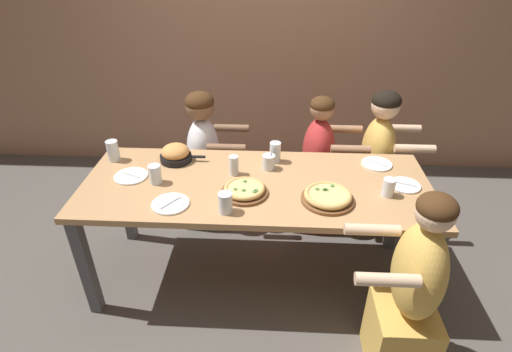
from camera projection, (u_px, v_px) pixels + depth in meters
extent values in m
plane|color=#514C47|center=(256.00, 274.00, 2.88)|extent=(18.00, 18.00, 0.00)
cube|color=#9E7056|center=(266.00, 0.00, 3.48)|extent=(10.00, 0.06, 3.20)
cube|color=tan|center=(256.00, 186.00, 2.48)|extent=(2.16, 0.84, 0.04)
cube|color=#4C4C51|center=(86.00, 267.00, 2.43)|extent=(0.07, 0.07, 0.74)
cube|color=#4C4C51|center=(426.00, 280.00, 2.34)|extent=(0.07, 0.07, 0.74)
cube|color=#4C4C51|center=(125.00, 199.00, 3.04)|extent=(0.07, 0.07, 0.74)
cube|color=#4C4C51|center=(396.00, 207.00, 2.95)|extent=(0.07, 0.07, 0.74)
cylinder|color=brown|center=(244.00, 192.00, 2.37)|extent=(0.28, 0.28, 0.02)
torus|color=tan|center=(244.00, 188.00, 2.36)|extent=(0.24, 0.24, 0.03)
cylinder|color=#E5C675|center=(244.00, 189.00, 2.36)|extent=(0.21, 0.21, 0.03)
cylinder|color=#4C7A3D|center=(245.00, 181.00, 2.40)|extent=(0.02, 0.02, 0.01)
cylinder|color=#4C7A3D|center=(235.00, 189.00, 2.33)|extent=(0.02, 0.02, 0.01)
cylinder|color=#4C7A3D|center=(254.00, 192.00, 2.31)|extent=(0.02, 0.02, 0.01)
cylinder|color=#4C7A3D|center=(244.00, 190.00, 2.32)|extent=(0.02, 0.02, 0.01)
cylinder|color=#4C7A3D|center=(256.00, 190.00, 2.32)|extent=(0.02, 0.02, 0.01)
cylinder|color=brown|center=(327.00, 199.00, 2.31)|extent=(0.31, 0.31, 0.02)
torus|color=tan|center=(328.00, 195.00, 2.29)|extent=(0.28, 0.28, 0.03)
cylinder|color=#E5C675|center=(328.00, 196.00, 2.29)|extent=(0.23, 0.23, 0.03)
cylinder|color=#4C7A3D|center=(332.00, 186.00, 2.35)|extent=(0.02, 0.02, 0.01)
cylinder|color=#4C7A3D|center=(317.00, 189.00, 2.32)|extent=(0.02, 0.02, 0.01)
cylinder|color=#4C7A3D|center=(326.00, 190.00, 2.32)|extent=(0.02, 0.02, 0.01)
cylinder|color=#4C7A3D|center=(324.00, 190.00, 2.32)|extent=(0.02, 0.02, 0.01)
cylinder|color=black|center=(176.00, 158.00, 2.70)|extent=(0.21, 0.21, 0.05)
cylinder|color=black|center=(198.00, 157.00, 2.69)|extent=(0.10, 0.02, 0.02)
ellipsoid|color=#D68E4C|center=(175.00, 152.00, 2.68)|extent=(0.19, 0.19, 0.10)
cylinder|color=white|center=(405.00, 185.00, 2.44)|extent=(0.19, 0.19, 0.01)
cube|color=#B7B7BC|center=(405.00, 184.00, 2.44)|extent=(0.13, 0.06, 0.01)
cylinder|color=white|center=(131.00, 176.00, 2.53)|extent=(0.21, 0.21, 0.01)
cube|color=#B7B7BC|center=(131.00, 175.00, 2.53)|extent=(0.14, 0.07, 0.01)
cylinder|color=white|center=(377.00, 164.00, 2.66)|extent=(0.20, 0.20, 0.01)
cube|color=#B7B7BC|center=(377.00, 163.00, 2.66)|extent=(0.11, 0.10, 0.01)
cylinder|color=white|center=(171.00, 204.00, 2.27)|extent=(0.22, 0.22, 0.01)
cube|color=#B7B7BC|center=(170.00, 203.00, 2.27)|extent=(0.10, 0.13, 0.01)
cylinder|color=silver|center=(269.00, 162.00, 2.60)|extent=(0.08, 0.08, 0.10)
cylinder|color=#1EA8DB|center=(269.00, 164.00, 2.61)|extent=(0.07, 0.07, 0.07)
cylinder|color=black|center=(272.00, 160.00, 2.59)|extent=(0.01, 0.01, 0.12)
cylinder|color=silver|center=(225.00, 203.00, 2.19)|extent=(0.08, 0.08, 0.12)
cylinder|color=black|center=(226.00, 207.00, 2.20)|extent=(0.07, 0.07, 0.07)
cylinder|color=silver|center=(113.00, 151.00, 2.68)|extent=(0.08, 0.08, 0.14)
cylinder|color=black|center=(114.00, 154.00, 2.70)|extent=(0.07, 0.07, 0.09)
cylinder|color=silver|center=(155.00, 174.00, 2.44)|extent=(0.08, 0.08, 0.12)
cylinder|color=silver|center=(234.00, 165.00, 2.53)|extent=(0.06, 0.06, 0.13)
cylinder|color=black|center=(234.00, 168.00, 2.54)|extent=(0.05, 0.05, 0.09)
cylinder|color=silver|center=(389.00, 187.00, 2.33)|extent=(0.07, 0.07, 0.11)
cylinder|color=silver|center=(388.00, 191.00, 2.34)|extent=(0.07, 0.07, 0.06)
cylinder|color=silver|center=(275.00, 152.00, 2.67)|extent=(0.07, 0.07, 0.14)
cube|color=silver|center=(207.00, 197.00, 3.34)|extent=(0.32, 0.34, 0.43)
ellipsoid|color=silver|center=(203.00, 148.00, 3.09)|extent=(0.24, 0.36, 0.49)
sphere|color=brown|center=(200.00, 106.00, 2.91)|extent=(0.21, 0.21, 0.21)
ellipsoid|color=#422814|center=(199.00, 102.00, 2.90)|extent=(0.21, 0.21, 0.15)
cylinder|color=brown|center=(231.00, 128.00, 3.18)|extent=(0.28, 0.06, 0.06)
cylinder|color=brown|center=(226.00, 148.00, 2.89)|extent=(0.28, 0.06, 0.06)
cube|color=#B22D2D|center=(314.00, 200.00, 3.30)|extent=(0.32, 0.34, 0.43)
ellipsoid|color=#B22D2D|center=(318.00, 150.00, 3.05)|extent=(0.24, 0.36, 0.51)
sphere|color=#9E7051|center=(322.00, 109.00, 2.87)|extent=(0.17, 0.17, 0.17)
ellipsoid|color=#422814|center=(323.00, 105.00, 2.86)|extent=(0.18, 0.18, 0.12)
cylinder|color=#9E7051|center=(344.00, 129.00, 3.13)|extent=(0.28, 0.06, 0.06)
cylinder|color=#9E7051|center=(350.00, 149.00, 2.84)|extent=(0.28, 0.06, 0.06)
cube|color=gold|center=(368.00, 202.00, 3.28)|extent=(0.32, 0.34, 0.43)
ellipsoid|color=gold|center=(378.00, 150.00, 3.03)|extent=(0.24, 0.36, 0.53)
sphere|color=beige|center=(386.00, 105.00, 2.84)|extent=(0.20, 0.20, 0.20)
ellipsoid|color=black|center=(387.00, 101.00, 2.82)|extent=(0.21, 0.21, 0.14)
cylinder|color=beige|center=(402.00, 128.00, 3.10)|extent=(0.28, 0.06, 0.06)
cylinder|color=beige|center=(415.00, 149.00, 2.81)|extent=(0.28, 0.06, 0.06)
cube|color=gold|center=(399.00, 337.00, 2.19)|extent=(0.32, 0.34, 0.43)
ellipsoid|color=gold|center=(418.00, 272.00, 1.93)|extent=(0.24, 0.36, 0.55)
sphere|color=beige|center=(436.00, 213.00, 1.75)|extent=(0.18, 0.18, 0.18)
ellipsoid|color=#422814|center=(437.00, 207.00, 1.73)|extent=(0.18, 0.18, 0.12)
cylinder|color=beige|center=(387.00, 280.00, 1.74)|extent=(0.28, 0.06, 0.06)
cylinder|color=beige|center=(372.00, 230.00, 2.03)|extent=(0.28, 0.06, 0.06)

